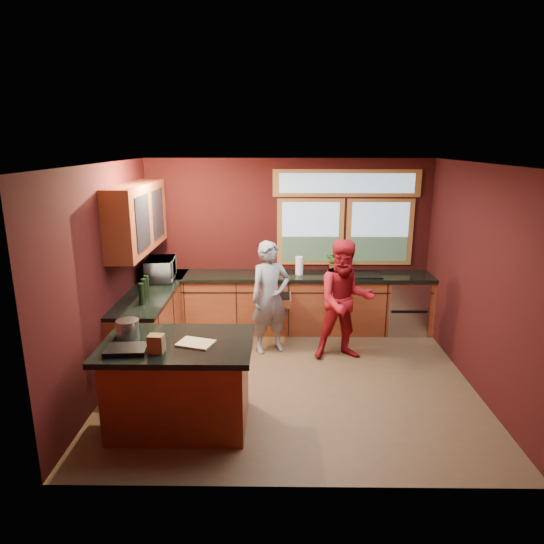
{
  "coord_description": "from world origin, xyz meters",
  "views": [
    {
      "loc": [
        -0.17,
        -5.63,
        2.94
      ],
      "look_at": [
        -0.24,
        0.4,
        1.32
      ],
      "focal_mm": 32.0,
      "sensor_mm": 36.0,
      "label": 1
    }
  ],
  "objects_px": {
    "island": "(179,383)",
    "person_red": "(345,301)",
    "person_grey": "(270,297)",
    "cutting_board": "(196,343)",
    "stock_pot": "(128,328)"
  },
  "relations": [
    {
      "from": "person_red",
      "to": "stock_pot",
      "type": "distance_m",
      "value": 2.94
    },
    {
      "from": "island",
      "to": "stock_pot",
      "type": "distance_m",
      "value": 0.8
    },
    {
      "from": "island",
      "to": "person_grey",
      "type": "distance_m",
      "value": 2.15
    },
    {
      "from": "stock_pot",
      "to": "cutting_board",
      "type": "bearing_deg",
      "value": -14.93
    },
    {
      "from": "person_grey",
      "to": "person_red",
      "type": "xyz_separation_m",
      "value": [
        1.03,
        -0.23,
        0.03
      ]
    },
    {
      "from": "person_grey",
      "to": "stock_pot",
      "type": "relative_size",
      "value": 6.73
    },
    {
      "from": "person_red",
      "to": "cutting_board",
      "type": "bearing_deg",
      "value": -142.31
    },
    {
      "from": "person_grey",
      "to": "cutting_board",
      "type": "height_order",
      "value": "person_grey"
    },
    {
      "from": "person_red",
      "to": "cutting_board",
      "type": "xyz_separation_m",
      "value": [
        -1.76,
        -1.73,
        0.11
      ]
    },
    {
      "from": "island",
      "to": "cutting_board",
      "type": "bearing_deg",
      "value": -14.04
    },
    {
      "from": "island",
      "to": "person_grey",
      "type": "xyz_separation_m",
      "value": [
        0.93,
        1.91,
        0.33
      ]
    },
    {
      "from": "person_grey",
      "to": "island",
      "type": "bearing_deg",
      "value": -139.98
    },
    {
      "from": "cutting_board",
      "to": "stock_pot",
      "type": "height_order",
      "value": "stock_pot"
    },
    {
      "from": "island",
      "to": "person_red",
      "type": "bearing_deg",
      "value": 40.7
    },
    {
      "from": "person_red",
      "to": "cutting_board",
      "type": "distance_m",
      "value": 2.47
    }
  ]
}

